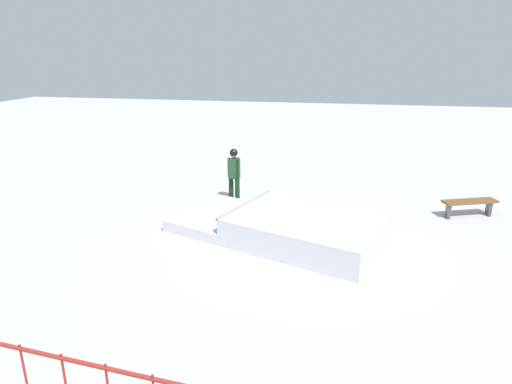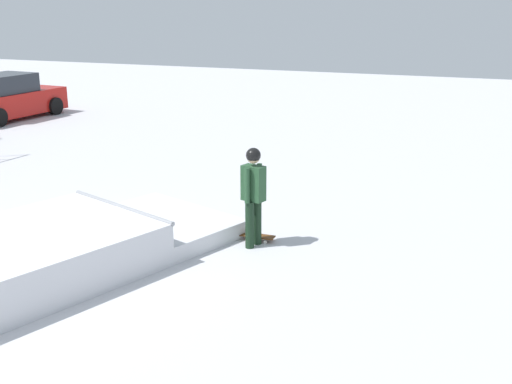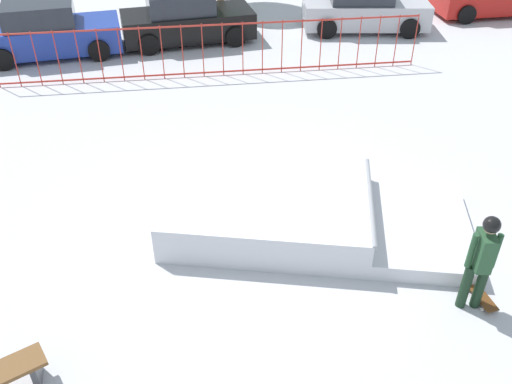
% 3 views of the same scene
% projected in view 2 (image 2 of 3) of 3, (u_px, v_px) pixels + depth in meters
% --- Properties ---
extents(ground_plane, '(60.00, 60.00, 0.00)m').
position_uv_depth(ground_plane, '(40.00, 275.00, 9.76)').
color(ground_plane, silver).
extents(skate_ramp, '(5.96, 4.28, 0.74)m').
position_uv_depth(skate_ramp, '(54.00, 250.00, 9.89)').
color(skate_ramp, silver).
rests_on(skate_ramp, ground).
extents(skater, '(0.43, 0.42, 1.73)m').
position_uv_depth(skater, '(253.00, 190.00, 10.65)').
color(skater, black).
rests_on(skater, ground).
extents(skateboard, '(0.27, 0.80, 0.09)m').
position_uv_depth(skateboard, '(252.00, 235.00, 11.19)').
color(skateboard, '#593314').
rests_on(skateboard, ground).
extents(parked_car_red, '(4.21, 2.14, 1.60)m').
position_uv_depth(parked_car_red, '(8.00, 99.00, 22.56)').
color(parked_car_red, red).
rests_on(parked_car_red, ground).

